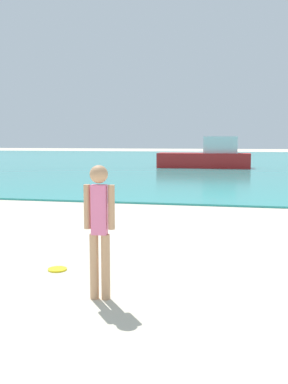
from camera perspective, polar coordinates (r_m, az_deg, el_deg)
name	(u,v)px	position (r m, az deg, el deg)	size (l,w,h in m)	color
water	(219,160)	(42.55, 9.70, 4.14)	(160.00, 60.00, 0.06)	teal
person_standing	(99,224)	(5.13, -5.81, -4.14)	(0.36, 0.21, 1.58)	tan
frisbee	(57,269)	(6.56, -11.19, -9.82)	(0.27, 0.27, 0.03)	yellow
boat_near	(207,157)	(29.66, 8.23, 4.53)	(6.11, 2.05, 2.07)	red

